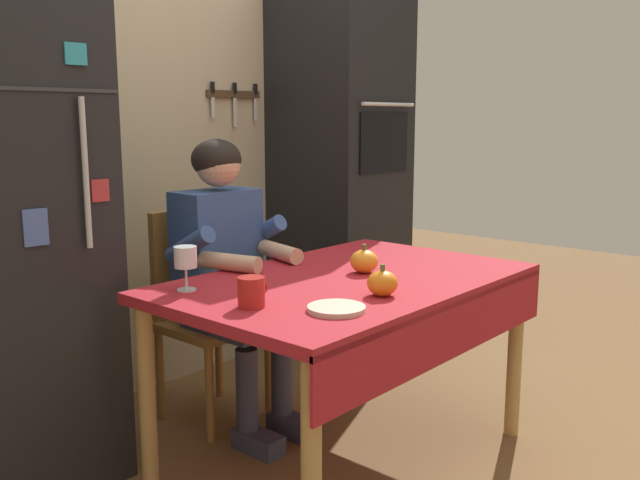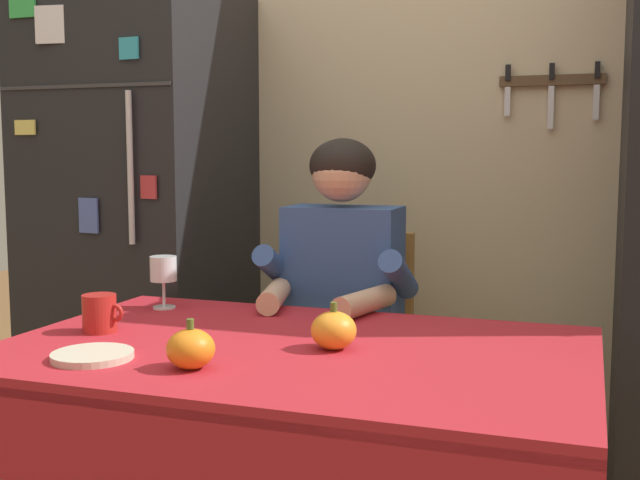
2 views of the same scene
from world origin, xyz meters
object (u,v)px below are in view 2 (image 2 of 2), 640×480
pumpkin_large (334,330)px  wine_glass (163,271)px  dining_table (290,382)px  chair_behind_person (353,357)px  serving_tray (92,356)px  pumpkin_medium (191,349)px  refrigerator (142,232)px  coffee_mug (100,313)px  seated_person (336,301)px

pumpkin_large → wine_glass: bearing=154.8°
wine_glass → dining_table: bearing=-31.0°
chair_behind_person → serving_tray: 1.10m
chair_behind_person → serving_tray: size_ratio=5.09×
dining_table → pumpkin_large: 0.17m
pumpkin_medium → serving_tray: bearing=-179.2°
wine_glass → refrigerator: bearing=126.8°
serving_tray → coffee_mug: bearing=121.2°
serving_tray → pumpkin_large: bearing=28.5°
dining_table → wine_glass: (-0.53, 0.32, 0.20)m
serving_tray → pumpkin_medium: bearing=0.8°
wine_glass → pumpkin_medium: 0.68m
refrigerator → chair_behind_person: bearing=-5.9°
coffee_mug → serving_tray: bearing=-58.8°
chair_behind_person → pumpkin_large: size_ratio=8.30×
dining_table → coffee_mug: (-0.52, -0.01, 0.13)m
seated_person → pumpkin_medium: bearing=-93.7°
pumpkin_medium → seated_person: bearing=86.3°
chair_behind_person → coffee_mug: chair_behind_person is taller
pumpkin_large → refrigerator: bearing=140.7°
dining_table → seated_person: 0.61m
seated_person → serving_tray: bearing=-109.6°
refrigerator → seated_person: (0.87, -0.28, -0.16)m
refrigerator → serving_tray: refrigerator is taller
chair_behind_person → refrigerator: bearing=174.1°
chair_behind_person → pumpkin_large: 0.84m
serving_tray → chair_behind_person: bearing=73.8°
pumpkin_large → serving_tray: (-0.48, -0.26, -0.04)m
coffee_mug → serving_tray: size_ratio=0.63×
wine_glass → pumpkin_medium: (0.39, -0.55, -0.07)m
dining_table → coffee_mug: size_ratio=12.25×
pumpkin_medium → serving_tray: 0.25m
refrigerator → pumpkin_large: 1.36m
seated_person → wine_glass: seated_person is taller
chair_behind_person → pumpkin_medium: size_ratio=8.60×
refrigerator → pumpkin_large: bearing=-39.3°
dining_table → pumpkin_medium: 0.30m
seated_person → wine_glass: (-0.44, -0.29, 0.11)m
refrigerator → dining_table: size_ratio=1.29×
refrigerator → pumpkin_large: (1.05, -0.86, -0.11)m
seated_person → coffee_mug: (-0.44, -0.61, 0.05)m
refrigerator → dining_table: (0.95, -0.88, -0.24)m
coffee_mug → pumpkin_large: (0.62, 0.03, -0.00)m
pumpkin_large → seated_person: bearing=107.4°
chair_behind_person → wine_glass: size_ratio=5.96×
refrigerator → coffee_mug: (0.43, -0.89, -0.11)m
seated_person → wine_glass: size_ratio=7.97×
refrigerator → seated_person: bearing=-17.8°
chair_behind_person → coffee_mug: 0.96m
seated_person → pumpkin_large: seated_person is taller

